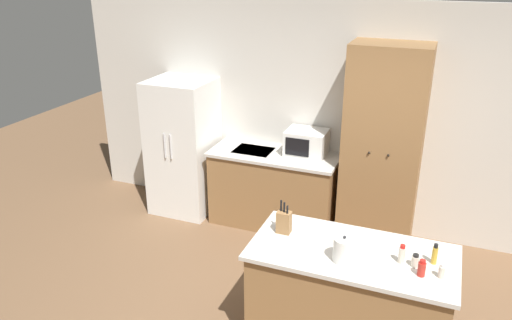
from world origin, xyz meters
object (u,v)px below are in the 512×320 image
(spice_bottle_green_herb, at_px, (402,254))
(kettle, at_px, (344,250))
(refrigerator, at_px, (183,147))
(microwave, at_px, (306,142))
(spice_bottle_tall_dark, at_px, (415,261))
(spice_bottle_amber_oil, at_px, (435,254))
(spice_bottle_pale_salt, at_px, (442,271))
(knife_block, at_px, (284,222))
(pantry_cabinet, at_px, (382,149))
(spice_bottle_short_red, at_px, (422,268))

(spice_bottle_green_herb, distance_m, kettle, 0.43)
(refrigerator, height_order, microwave, refrigerator)
(spice_bottle_tall_dark, bearing_deg, spice_bottle_amber_oil, 35.79)
(spice_bottle_tall_dark, bearing_deg, refrigerator, 149.49)
(microwave, bearing_deg, refrigerator, -174.88)
(spice_bottle_pale_salt, bearing_deg, kettle, -175.97)
(knife_block, distance_m, spice_bottle_tall_dark, 1.05)
(pantry_cabinet, xyz_separation_m, spice_bottle_green_herb, (0.42, -1.77, -0.14))
(pantry_cabinet, xyz_separation_m, spice_bottle_tall_dark, (0.51, -1.78, -0.16))
(kettle, bearing_deg, refrigerator, 142.57)
(pantry_cabinet, relative_size, spice_bottle_pale_salt, 20.05)
(refrigerator, height_order, kettle, refrigerator)
(spice_bottle_amber_oil, height_order, spice_bottle_green_herb, spice_bottle_amber_oil)
(microwave, xyz_separation_m, knife_block, (0.32, -1.73, -0.05))
(knife_block, xyz_separation_m, spice_bottle_short_red, (1.10, -0.21, -0.04))
(knife_block, xyz_separation_m, spice_bottle_pale_salt, (1.23, -0.18, -0.05))
(refrigerator, distance_m, spice_bottle_green_herb, 3.26)
(spice_bottle_short_red, relative_size, spice_bottle_green_herb, 0.85)
(spice_bottle_short_red, xyz_separation_m, spice_bottle_green_herb, (-0.15, 0.11, 0.01))
(kettle, bearing_deg, spice_bottle_green_herb, 18.59)
(microwave, height_order, spice_bottle_amber_oil, microwave)
(refrigerator, height_order, spice_bottle_green_herb, refrigerator)
(spice_bottle_short_red, relative_size, kettle, 0.60)
(spice_bottle_amber_oil, relative_size, spice_bottle_green_herb, 1.09)
(microwave, relative_size, spice_bottle_short_red, 3.50)
(spice_bottle_amber_oil, bearing_deg, microwave, 130.45)
(spice_bottle_short_red, distance_m, kettle, 0.56)
(knife_block, bearing_deg, microwave, 100.33)
(microwave, bearing_deg, spice_bottle_tall_dark, -53.43)
(kettle, bearing_deg, spice_bottle_pale_salt, 4.03)
(microwave, bearing_deg, kettle, -66.33)
(spice_bottle_short_red, height_order, spice_bottle_green_herb, spice_bottle_green_herb)
(refrigerator, xyz_separation_m, spice_bottle_pale_salt, (3.07, -1.77, 0.12))
(spice_bottle_tall_dark, bearing_deg, spice_bottle_green_herb, 172.44)
(pantry_cabinet, height_order, spice_bottle_tall_dark, pantry_cabinet)
(pantry_cabinet, height_order, microwave, pantry_cabinet)
(refrigerator, relative_size, microwave, 3.69)
(pantry_cabinet, height_order, spice_bottle_amber_oil, pantry_cabinet)
(knife_block, height_order, spice_bottle_pale_salt, knife_block)
(spice_bottle_green_herb, height_order, kettle, kettle)
(refrigerator, xyz_separation_m, knife_block, (1.84, -1.59, 0.17))
(pantry_cabinet, relative_size, spice_bottle_amber_oil, 13.48)
(refrigerator, bearing_deg, spice_bottle_short_red, -31.53)
(spice_bottle_amber_oil, xyz_separation_m, kettle, (-0.63, -0.21, 0.02))
(microwave, distance_m, kettle, 2.14)
(refrigerator, height_order, spice_bottle_tall_dark, refrigerator)
(pantry_cabinet, distance_m, kettle, 1.90)
(spice_bottle_short_red, relative_size, spice_bottle_pale_salt, 1.16)
(refrigerator, bearing_deg, knife_block, -40.91)
(kettle, bearing_deg, spice_bottle_short_red, 2.19)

